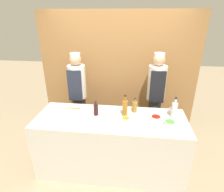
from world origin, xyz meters
TOP-DOWN VIEW (x-y plane):
  - ground_plane at (0.00, 0.00)m, footprint 14.00×14.00m
  - cabinet_wall at (0.00, 1.13)m, footprint 2.93×0.18m
  - counter at (0.00, 0.00)m, footprint 2.21×0.81m
  - sauce_bowl_green at (0.83, -0.07)m, footprint 0.16×0.16m
  - sauce_bowl_purple at (0.94, 0.30)m, footprint 0.12×0.12m
  - sauce_bowl_orange at (0.22, -0.06)m, footprint 0.12×0.12m
  - sauce_bowl_yellow at (0.03, 0.05)m, footprint 0.17×0.17m
  - sauce_bowl_red at (0.65, 0.03)m, footprint 0.16×0.16m
  - cutting_board at (-0.69, -0.18)m, footprint 0.28×0.24m
  - bottle_wine at (-0.23, 0.07)m, footprint 0.07×0.07m
  - bottle_clear at (0.91, 0.14)m, footprint 0.08×0.08m
  - bottle_amber at (0.20, 0.10)m, footprint 0.08×0.08m
  - bottle_vinegar at (0.34, 0.24)m, footprint 0.08×0.08m
  - wooden_spoon at (-0.61, 0.22)m, footprint 0.23×0.04m
  - chef_left at (-0.70, 0.74)m, footprint 0.31×0.31m
  - chef_right at (0.70, 0.74)m, footprint 0.31×0.31m

SIDE VIEW (x-z plane):
  - ground_plane at x=0.00m, z-range 0.00..0.00m
  - counter at x=0.00m, z-range 0.00..0.93m
  - cutting_board at x=-0.69m, z-range 0.93..0.95m
  - wooden_spoon at x=-0.61m, z-range 0.92..0.95m
  - chef_left at x=-0.70m, z-range 0.09..1.80m
  - sauce_bowl_green at x=0.83m, z-range 0.93..0.97m
  - sauce_bowl_yellow at x=0.03m, z-range 0.93..0.97m
  - sauce_bowl_orange at x=0.22m, z-range 0.93..0.98m
  - sauce_bowl_purple at x=0.94m, z-range 0.93..0.98m
  - sauce_bowl_red at x=0.65m, z-range 0.93..0.98m
  - chef_right at x=0.70m, z-range 0.09..1.84m
  - bottle_wine at x=-0.23m, z-range 0.90..1.12m
  - bottle_vinegar at x=0.34m, z-range 0.90..1.13m
  - bottle_clear at x=0.91m, z-range 0.89..1.20m
  - bottle_amber at x=0.20m, z-range 0.89..1.22m
  - cabinet_wall at x=0.00m, z-range 0.00..2.40m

